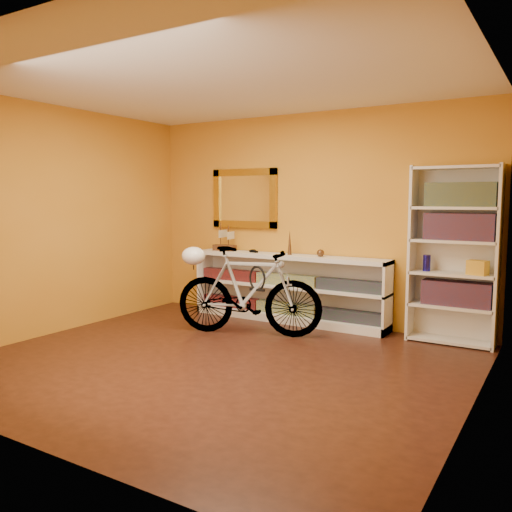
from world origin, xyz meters
The scene contains 24 objects.
floor centered at (0.00, 0.00, -0.01)m, with size 4.50×4.00×0.01m, color black.
ceiling centered at (0.00, 0.00, 2.60)m, with size 4.50×4.00×0.01m, color silver.
back_wall centered at (0.00, 2.00, 1.30)m, with size 4.50×0.01×2.60m, color #BF791C.
left_wall centered at (-2.25, 0.00, 1.30)m, with size 0.01×4.00×2.60m, color #BF791C.
right_wall centered at (2.25, 0.00, 1.30)m, with size 0.01×4.00×2.60m, color #BF791C.
gilt_mirror centered at (-0.95, 1.97, 1.55)m, with size 0.98×0.06×0.78m, color olive.
wall_socket centered at (0.90, 1.99, 0.25)m, with size 0.09×0.01×0.09m, color silver.
console_unit centered at (-0.21, 1.81, 0.42)m, with size 2.60×0.35×0.85m, color silver, non-canonical shape.
cd_row_lower centered at (-0.21, 1.79, 0.17)m, with size 2.50×0.13×0.14m, color black.
cd_row_upper centered at (-0.21, 1.79, 0.54)m, with size 2.50×0.13×0.14m, color navy.
model_ship centered at (-1.17, 1.81, 1.04)m, with size 0.32×0.12×0.38m, color #3D2111, non-canonical shape.
toy_car centered at (-0.71, 1.81, 0.85)m, with size 0.00×0.00×0.00m, color black.
bronze_ornament centered at (-0.19, 1.81, 1.01)m, with size 0.05×0.05×0.31m, color #51331C.
decorative_orb centered at (0.23, 1.81, 0.90)m, with size 0.09×0.09×0.09m, color #51331C.
bookcase centered at (1.75, 1.84, 0.95)m, with size 0.90×0.30×1.90m, color silver, non-canonical shape.
book_row_a centered at (1.80, 1.84, 0.55)m, with size 0.70×0.22×0.26m, color maroon.
book_row_b centered at (1.80, 1.84, 1.25)m, with size 0.70×0.22×0.28m, color maroon.
book_row_c centered at (1.80, 1.84, 1.59)m, with size 0.70×0.22×0.25m, color navy.
travel_mug centered at (1.49, 1.82, 0.85)m, with size 0.08×0.08×0.18m, color #191698.
red_tin centered at (1.55, 1.87, 1.56)m, with size 0.15×0.15×0.19m, color maroon.
yellow_bag centered at (2.00, 1.80, 0.84)m, with size 0.19×0.13×0.15m, color gold.
bicycle centered at (-0.28, 1.00, 0.51)m, with size 1.72×0.44×1.01m, color silver.
helmet centered at (-0.91, 0.81, 0.89)m, with size 0.28×0.27×0.21m, color white.
u_lock centered at (-0.19, 1.03, 0.66)m, with size 0.21×0.21×0.02m, color black.
Camera 1 is at (2.81, -3.93, 1.55)m, focal length 36.58 mm.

